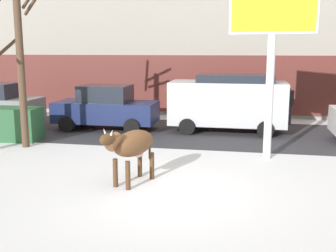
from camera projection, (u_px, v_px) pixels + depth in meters
The scene contains 10 objects.
ground_plane at pixel (165, 196), 9.47m from camera, with size 120.00×120.00×0.00m, color white.
road_strip at pixel (201, 133), 16.46m from camera, with size 60.00×5.60×0.01m, color #333338.
cow_brown at pixel (132, 145), 10.15m from camera, with size 1.11×1.91×1.54m.
billboard at pixel (273, 14), 11.87m from camera, with size 2.51×0.69×5.56m.
car_navy_sedan at pixel (106, 108), 17.10m from camera, with size 4.20×1.99×1.84m.
car_silver_van at pixel (228, 101), 16.58m from camera, with size 4.60×2.13×2.32m.
pedestrian_near_billboard at pixel (193, 102), 18.98m from camera, with size 0.36×0.24×1.73m.
pedestrian_by_cars at pixel (289, 105), 18.18m from camera, with size 0.36×0.24×1.73m.
bare_tree_right_lot at pixel (21, 57), 13.68m from camera, with size 1.66×1.29×5.90m.
dumpster at pixel (16, 124), 15.15m from camera, with size 1.70×1.10×1.20m, color #285633.
Camera 1 is at (1.77, -8.84, 3.32)m, focal length 44.15 mm.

